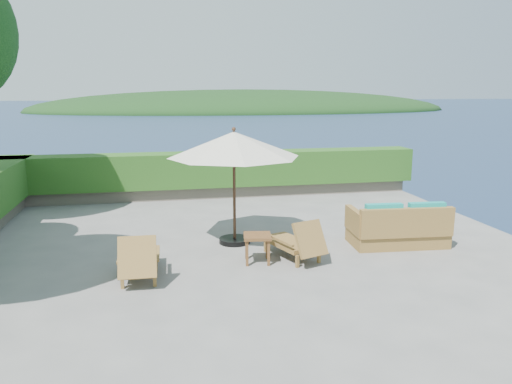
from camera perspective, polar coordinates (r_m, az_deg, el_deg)
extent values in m
plane|color=gray|center=(9.79, -0.80, -7.31)|extent=(12.00, 12.00, 0.00)
cube|color=#4D453D|center=(10.40, -0.77, -15.43)|extent=(12.00, 12.00, 3.00)
ellipsoid|color=black|center=(151.60, -1.30, 9.27)|extent=(126.00, 57.60, 12.60)
cube|color=#675F52|center=(15.10, -4.73, 0.13)|extent=(12.00, 0.60, 0.36)
cube|color=#1C4A15|center=(14.98, -4.78, 2.64)|extent=(12.40, 0.90, 1.00)
cylinder|color=black|center=(10.59, -2.45, -5.55)|extent=(0.66, 0.66, 0.10)
cylinder|color=#3C2415|center=(10.32, -2.50, 0.42)|extent=(0.06, 0.06, 2.35)
cone|color=beige|center=(10.18, -2.54, 5.46)|extent=(2.75, 2.75, 0.52)
sphere|color=#3C2415|center=(10.15, -2.56, 7.20)|extent=(0.09, 0.09, 0.08)
cube|color=olive|center=(8.50, -15.04, -9.87)|extent=(0.06, 0.06, 0.24)
cube|color=olive|center=(8.47, -11.50, -9.79)|extent=(0.06, 0.06, 0.24)
cube|color=olive|center=(9.54, -14.49, -7.45)|extent=(0.06, 0.06, 0.24)
cube|color=olive|center=(9.51, -11.36, -7.37)|extent=(0.06, 0.06, 0.24)
cube|color=olive|center=(9.03, -13.11, -7.42)|extent=(0.64, 1.22, 0.08)
cube|color=olive|center=(8.30, -13.42, -7.27)|extent=(0.62, 0.41, 0.65)
cube|color=olive|center=(8.84, -15.26, -7.00)|extent=(0.07, 0.79, 0.05)
cube|color=olive|center=(8.80, -11.15, -6.89)|extent=(0.07, 0.79, 0.05)
cube|color=olive|center=(9.17, 4.74, -7.93)|extent=(0.07, 0.07, 0.23)
cube|color=olive|center=(9.45, 7.20, -7.37)|extent=(0.07, 0.07, 0.23)
cube|color=olive|center=(10.00, 1.12, -6.21)|extent=(0.07, 0.07, 0.23)
cube|color=olive|center=(10.27, 3.47, -5.75)|extent=(0.07, 0.07, 0.23)
cube|color=olive|center=(9.74, 3.78, -5.80)|extent=(0.95, 1.29, 0.08)
cube|color=olive|center=(9.15, 6.21, -5.36)|extent=(0.68, 0.55, 0.62)
cube|color=olive|center=(9.39, 2.90, -5.59)|extent=(0.31, 0.73, 0.04)
cube|color=olive|center=(9.73, 5.85, -5.02)|extent=(0.31, 0.73, 0.04)
cube|color=brown|center=(9.17, -1.03, -7.05)|extent=(0.06, 0.06, 0.48)
cube|color=brown|center=(9.19, 1.45, -7.01)|extent=(0.06, 0.06, 0.48)
cube|color=brown|center=(9.55, -1.09, -6.29)|extent=(0.06, 0.06, 0.48)
cube|color=brown|center=(9.57, 1.28, -6.25)|extent=(0.06, 0.06, 0.48)
cube|color=brown|center=(9.29, 0.15, -5.07)|extent=(0.57, 0.57, 0.05)
cube|color=olive|center=(10.84, 15.79, -4.69)|extent=(1.99, 1.10, 0.43)
cube|color=olive|center=(10.35, 16.87, -3.38)|extent=(1.93, 0.29, 0.59)
cube|color=olive|center=(10.43, 11.23, -3.28)|extent=(0.20, 0.97, 0.48)
cube|color=olive|center=(11.15, 20.25, -2.82)|extent=(0.20, 0.97, 0.48)
cube|color=teal|center=(10.64, 13.54, -3.15)|extent=(0.89, 0.83, 0.19)
cube|color=teal|center=(10.99, 17.93, -2.93)|extent=(0.89, 0.83, 0.19)
cube|color=teal|center=(10.23, 14.39, -2.37)|extent=(0.76, 0.20, 0.39)
cube|color=teal|center=(10.59, 18.92, -2.16)|extent=(0.76, 0.20, 0.39)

